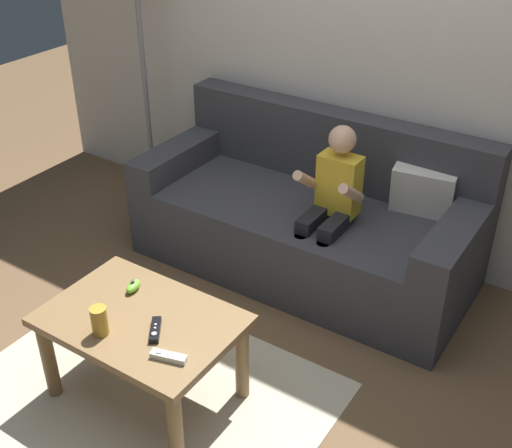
# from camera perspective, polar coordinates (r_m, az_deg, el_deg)

# --- Properties ---
(ground_plane) EXTENTS (9.28, 9.28, 0.00)m
(ground_plane) POSITION_cam_1_polar(r_m,az_deg,el_deg) (2.95, -4.14, -14.70)
(ground_plane) COLOR brown
(wall_back) EXTENTS (4.64, 0.05, 2.50)m
(wall_back) POSITION_cam_1_polar(r_m,az_deg,el_deg) (3.49, 10.79, 16.28)
(wall_back) COLOR beige
(wall_back) RESTS_ON ground
(couch) EXTENTS (1.82, 0.80, 0.82)m
(couch) POSITION_cam_1_polar(r_m,az_deg,el_deg) (3.58, 4.68, 0.43)
(couch) COLOR #38383D
(couch) RESTS_ON ground
(person_seated_on_couch) EXTENTS (0.29, 0.36, 0.92)m
(person_seated_on_couch) POSITION_cam_1_polar(r_m,az_deg,el_deg) (3.25, 6.51, 1.71)
(person_seated_on_couch) COLOR black
(person_seated_on_couch) RESTS_ON ground
(coffee_table) EXTENTS (0.79, 0.54, 0.43)m
(coffee_table) POSITION_cam_1_polar(r_m,az_deg,el_deg) (2.75, -9.92, -9.24)
(coffee_table) COLOR brown
(coffee_table) RESTS_ON ground
(area_rug) EXTENTS (1.52, 1.12, 0.01)m
(area_rug) POSITION_cam_1_polar(r_m,az_deg,el_deg) (2.99, -9.31, -14.32)
(area_rug) COLOR #BCB299
(area_rug) RESTS_ON ground
(game_remote_black_near_edge) EXTENTS (0.11, 0.13, 0.03)m
(game_remote_black_near_edge) POSITION_cam_1_polar(r_m,az_deg,el_deg) (2.61, -8.78, -9.13)
(game_remote_black_near_edge) COLOR black
(game_remote_black_near_edge) RESTS_ON coffee_table
(nunchuk_lime) EXTENTS (0.06, 0.10, 0.05)m
(nunchuk_lime) POSITION_cam_1_polar(r_m,az_deg,el_deg) (2.84, -10.67, -5.36)
(nunchuk_lime) COLOR #72C638
(nunchuk_lime) RESTS_ON coffee_table
(game_remote_white_far_corner) EXTENTS (0.14, 0.07, 0.03)m
(game_remote_white_far_corner) POSITION_cam_1_polar(r_m,az_deg,el_deg) (2.49, -7.64, -11.41)
(game_remote_white_far_corner) COLOR white
(game_remote_white_far_corner) RESTS_ON coffee_table
(soda_can) EXTENTS (0.07, 0.07, 0.12)m
(soda_can) POSITION_cam_1_polar(r_m,az_deg,el_deg) (2.62, -13.51, -8.23)
(soda_can) COLOR #B78C2D
(soda_can) RESTS_ON coffee_table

